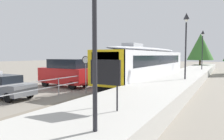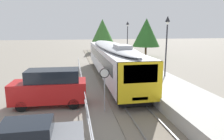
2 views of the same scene
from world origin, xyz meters
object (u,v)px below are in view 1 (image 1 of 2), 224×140
platform_lamp_mid_platform (186,33)px  parked_hatchback_grey (6,86)px  speed_limit_sign (86,65)px  parked_van_red (66,73)px  platform_lamp_far_end (203,42)px  platform_notice_board (105,74)px  commuter_train (150,62)px

platform_lamp_mid_platform → parked_hatchback_grey: (-9.91, -9.14, -3.83)m
speed_limit_sign → parked_van_red: (-3.44, 1.72, -0.83)m
platform_lamp_far_end → platform_notice_board: bearing=-92.0°
parked_hatchback_grey → platform_lamp_mid_platform: bearing=42.7°
platform_notice_board → commuter_train: bearing=102.5°
platform_notice_board → parked_van_red: bearing=137.4°
platform_lamp_far_end → speed_limit_sign: platform_lamp_far_end is taller
platform_notice_board → parked_hatchback_grey: 9.45m
platform_lamp_far_end → speed_limit_sign: bearing=-108.8°
speed_limit_sign → parked_hatchback_grey: speed_limit_sign is taller
commuter_train → parked_van_red: commuter_train is taller
platform_notice_board → speed_limit_sign: speed_limit_sign is taller
commuter_train → parked_hatchback_grey: commuter_train is taller
parked_van_red → commuter_train: bearing=51.8°
commuter_train → platform_lamp_far_end: platform_lamp_far_end is taller
speed_limit_sign → parked_van_red: speed_limit_sign is taller
platform_lamp_mid_platform → speed_limit_sign: size_ratio=1.91×
platform_lamp_mid_platform → commuter_train: bearing=138.9°
commuter_train → platform_lamp_far_end: 11.00m
platform_lamp_mid_platform → parked_van_red: 10.85m
parked_hatchback_grey → parked_van_red: 5.85m
parked_van_red → platform_lamp_far_end: bearing=59.9°
commuter_train → platform_notice_board: 15.60m
speed_limit_sign → parked_van_red: 3.93m
platform_lamp_far_end → parked_hatchback_grey: 25.05m
speed_limit_sign → parked_hatchback_grey: (-3.57, -4.10, -1.33)m
speed_limit_sign → parked_hatchback_grey: size_ratio=0.70×
platform_notice_board → speed_limit_sign: (-5.47, 6.48, -0.06)m
platform_lamp_far_end → parked_hatchback_grey: size_ratio=1.33×
commuter_train → platform_lamp_far_end: (4.25, 9.83, 2.48)m
platform_lamp_far_end → speed_limit_sign: size_ratio=1.91×
commuter_train → parked_van_red: 8.98m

